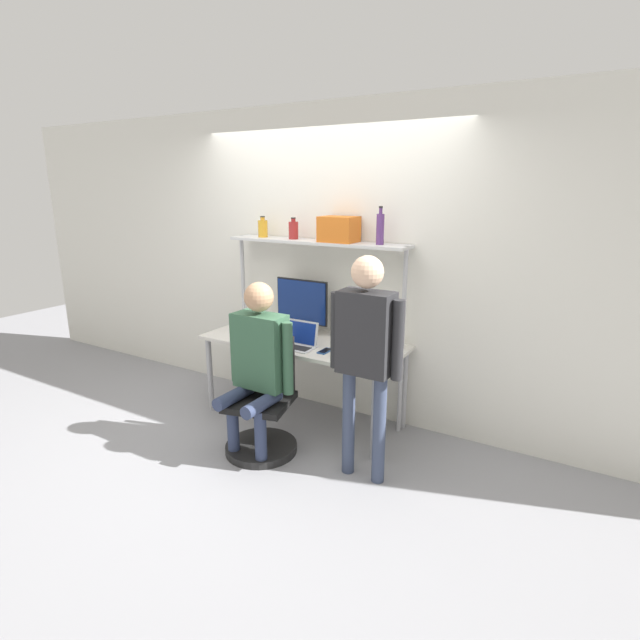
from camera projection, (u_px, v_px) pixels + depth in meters
name	position (u px, v px, depth m)	size (l,w,h in m)	color
ground_plane	(279.00, 436.00, 4.16)	(12.00, 12.00, 0.00)	gray
wall_back	(326.00, 263.00, 4.45)	(8.00, 0.06, 2.70)	silver
desk	(303.00, 348.00, 4.30)	(1.77, 0.72, 0.73)	beige
shelf_unit	(316.00, 266.00, 4.30)	(1.68, 0.27, 1.57)	silver
monitor	(302.00, 304.00, 4.43)	(0.52, 0.20, 0.49)	black
laptop	(299.00, 340.00, 4.11)	(0.30, 0.21, 0.21)	silver
cell_phone	(325.00, 351.00, 4.00)	(0.07, 0.15, 0.01)	#264C8C
office_chair	(262.00, 417.00, 3.89)	(0.56, 0.56, 0.89)	black
person_seated	(258.00, 356.00, 3.71)	(0.57, 0.47, 1.34)	#2D3856
person_standing	(366.00, 343.00, 3.33)	(0.53, 0.21, 1.59)	#38425B
bottle_purple	(380.00, 228.00, 3.92)	(0.06, 0.06, 0.30)	#593372
bottle_amber	(263.00, 228.00, 4.51)	(0.09, 0.09, 0.19)	gold
bottle_red	(293.00, 230.00, 4.34)	(0.08, 0.08, 0.19)	maroon
storage_box	(339.00, 229.00, 4.11)	(0.30, 0.22, 0.21)	#D1661E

